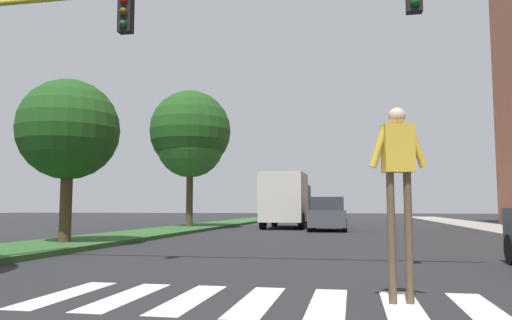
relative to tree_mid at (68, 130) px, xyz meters
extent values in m
plane|color=#262628|center=(7.82, 14.63, -3.58)|extent=(140.00, 140.00, 0.00)
cube|color=silver|center=(4.67, -7.52, -3.58)|extent=(0.45, 2.20, 0.01)
cube|color=silver|center=(5.57, -7.52, -3.58)|extent=(0.45, 2.20, 0.01)
cube|color=silver|center=(6.47, -7.52, -3.58)|extent=(0.45, 2.20, 0.01)
cube|color=silver|center=(7.37, -7.52, -3.58)|extent=(0.45, 2.20, 0.01)
cube|color=silver|center=(8.27, -7.52, -3.58)|extent=(0.45, 2.20, 0.01)
cube|color=silver|center=(9.17, -7.52, -3.58)|extent=(0.45, 2.20, 0.01)
cube|color=silver|center=(10.07, -7.52, -3.58)|extent=(0.45, 2.20, 0.01)
cube|color=#2D5B28|center=(-0.07, 12.63, -3.51)|extent=(2.97, 64.00, 0.15)
cylinder|color=#4C3823|center=(0.00, 0.00, -2.17)|extent=(0.36, 0.36, 2.52)
sphere|color=#1E4C19|center=(0.00, 0.00, 0.02)|extent=(3.11, 3.11, 3.11)
cylinder|color=#4C3823|center=(-0.26, 12.64, -1.70)|extent=(0.36, 0.36, 3.46)
sphere|color=#2D6628|center=(-0.26, 12.64, 1.16)|extent=(3.79, 3.79, 3.79)
cylinder|color=#4C3823|center=(-0.30, 12.73, -1.45)|extent=(0.36, 0.36, 3.96)
sphere|color=#1E4C19|center=(-0.30, 12.73, 1.89)|extent=(4.54, 4.54, 4.54)
cube|color=#9E9991|center=(15.95, 12.63, -3.51)|extent=(3.00, 64.00, 0.15)
cube|color=black|center=(4.16, -4.84, 1.52)|extent=(0.28, 0.20, 0.80)
sphere|color=#4C380F|center=(4.16, -4.96, 1.52)|extent=(0.16, 0.16, 0.16)
sphere|color=#0F3F19|center=(4.16, -4.96, 1.26)|extent=(0.16, 0.16, 0.16)
sphere|color=#0F3F19|center=(9.76, -4.96, 1.26)|extent=(0.16, 0.16, 0.16)
cylinder|color=brown|center=(9.29, -7.32, -2.76)|extent=(0.12, 0.12, 1.65)
cylinder|color=brown|center=(9.07, -7.37, -2.76)|extent=(0.12, 0.12, 1.65)
cube|color=gold|center=(9.18, -7.34, -1.62)|extent=(0.42, 0.32, 0.62)
cylinder|color=gold|center=(9.42, -7.29, -1.59)|extent=(0.28, 0.15, 0.58)
cylinder|color=gold|center=(8.95, -7.39, -1.59)|extent=(0.28, 0.15, 0.58)
sphere|color=beige|center=(9.18, -7.34, -1.20)|extent=(0.26, 0.26, 0.22)
cube|color=#474C51|center=(7.34, 12.16, -2.95)|extent=(1.92, 4.27, 0.82)
cube|color=#2D333D|center=(7.35, 11.95, -2.20)|extent=(1.66, 1.93, 0.67)
cylinder|color=black|center=(6.47, 13.81, -3.26)|extent=(0.23, 0.64, 0.64)
cylinder|color=black|center=(8.15, 13.84, -3.26)|extent=(0.23, 0.64, 0.64)
cylinder|color=black|center=(6.53, 10.48, -3.26)|extent=(0.23, 0.64, 0.64)
cylinder|color=black|center=(8.22, 10.51, -3.26)|extent=(0.23, 0.64, 0.64)
cube|color=#B7B7BC|center=(4.70, 26.19, -2.96)|extent=(1.92, 4.47, 0.80)
cube|color=#2D333D|center=(4.70, 25.97, -2.23)|extent=(1.65, 2.03, 0.66)
cylinder|color=black|center=(3.83, 27.94, -3.26)|extent=(0.23, 0.64, 0.64)
cylinder|color=black|center=(5.50, 27.97, -3.26)|extent=(0.23, 0.64, 0.64)
cylinder|color=black|center=(3.90, 24.40, -3.26)|extent=(0.23, 0.64, 0.64)
cylinder|color=black|center=(5.57, 24.44, -3.26)|extent=(0.23, 0.64, 0.64)
cube|color=black|center=(4.84, 17.22, -2.13)|extent=(2.30, 2.00, 2.20)
cube|color=beige|center=(4.84, 14.12, -1.83)|extent=(2.30, 4.20, 2.70)
cylinder|color=black|center=(3.79, 17.22, -3.13)|extent=(0.30, 0.90, 0.90)
cylinder|color=black|center=(5.89, 17.22, -3.13)|extent=(0.30, 0.90, 0.90)
cylinder|color=black|center=(3.79, 13.07, -3.13)|extent=(0.30, 0.90, 0.90)
cylinder|color=black|center=(5.89, 13.07, -3.13)|extent=(0.30, 0.90, 0.90)
camera|label=1|loc=(8.60, -13.97, -2.37)|focal=35.17mm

